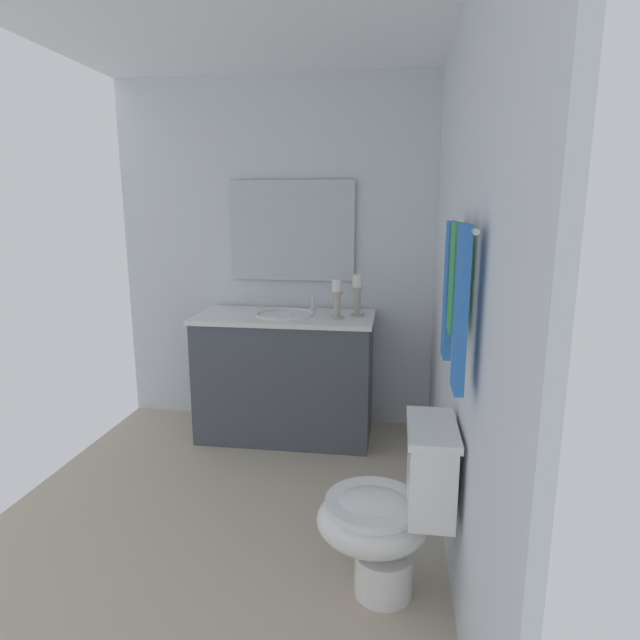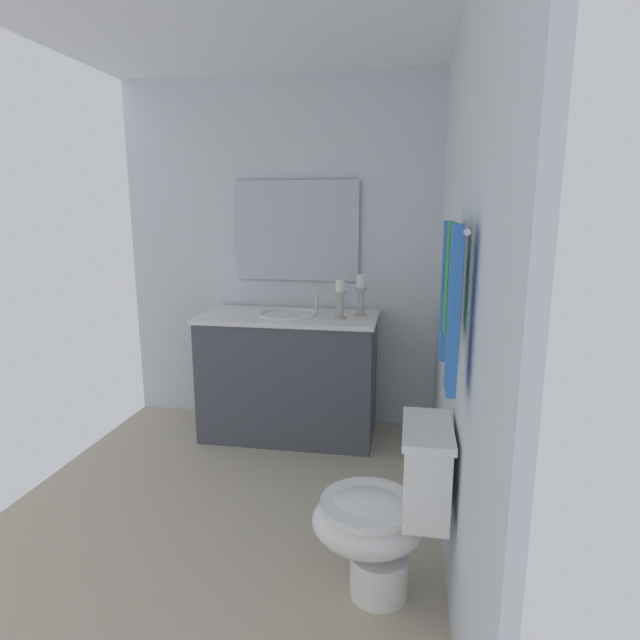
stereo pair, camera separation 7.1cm
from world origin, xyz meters
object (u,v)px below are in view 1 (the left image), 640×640
Objects in this scene: candle_holder_short at (337,298)px; towel_bar at (463,228)px; toilet at (390,512)px; towel_near_corner at (461,310)px; candle_holder_tall at (357,294)px; vanity_cabinet at (286,376)px; towel_near_vanity at (449,290)px; sink_basin at (285,321)px; mirror at (292,231)px; towel_center at (455,278)px.

towel_bar is (1.45, 0.60, 0.50)m from candle_holder_short.
towel_near_corner is at bearing 40.53° from toilet.
toilet is (1.53, 0.25, -0.64)m from candle_holder_tall.
vanity_cabinet is at bearing -99.27° from candle_holder_short.
towel_near_vanity is 0.42m from towel_near_corner.
candle_holder_tall is at bearing -161.21° from towel_near_vanity.
vanity_cabinet is at bearing -90.00° from sink_basin.
candle_holder_short is (0.06, 0.36, 0.17)m from sink_basin.
mirror reaches higher than towel_bar.
towel_near_corner reaches higher than candle_holder_tall.
candle_holder_short is at bearing -160.74° from towel_near_corner.
sink_basin is 1.91m from towel_bar.
towel_near_corner is at bearing 28.63° from sink_basin.
candle_holder_short is at bearing -158.19° from towel_center.
towel_bar is 0.33m from towel_near_corner.
towel_near_vanity is (-0.21, -0.02, -0.25)m from towel_bar.
mirror is 2.03m from towel_bar.
candle_holder_short is 1.39m from towel_near_vanity.
towel_bar is 0.33m from towel_near_vanity.
towel_center is (1.51, 0.94, 0.89)m from vanity_cabinet.
mirror is at bearing -157.32° from toilet.
towel_near_corner is (0.24, 0.20, 0.88)m from toilet.
toilet is (1.76, 0.74, -1.04)m from mirror.
mirror is 1.39× the size of towel_bar.
candle_holder_short is (0.11, -0.12, -0.01)m from candle_holder_tall.
vanity_cabinet is at bearing -151.34° from towel_near_corner.
towel_near_corner reaches higher than candle_holder_short.
mirror is at bearing -152.28° from towel_center.
candle_holder_tall is 0.71× the size of towel_center.
mirror is at bearing -154.82° from towel_near_corner.
sink_basin is 1.66m from towel_near_vanity.
sink_basin is 0.52m from candle_holder_tall.
towel_center is at bearing 180.00° from towel_near_corner.
towel_near_vanity reaches higher than towel_bar.
towel_near_vanity is (1.35, 0.46, 0.24)m from candle_holder_tall.
towel_near_corner reaches higher than toilet.
towel_near_vanity reaches higher than candle_holder_tall.
sink_basin is 0.54× the size of toilet.
candle_holder_short is at bearing -154.91° from towel_near_vanity.
sink_basin is 0.75× the size of towel_near_corner.
candle_holder_short is 1.65m from towel_bar.
candle_holder_tall is (-0.05, 0.48, 0.57)m from vanity_cabinet.
towel_near_vanity is (1.30, 0.94, 0.81)m from vanity_cabinet.
candle_holder_tall is 1.68m from toilet.
mirror is 0.67m from candle_holder_tall.
towel_center is (1.79, 0.94, -0.09)m from mirror.
candle_holder_tall is at bearing 95.66° from sink_basin.
vanity_cabinet is 1.01m from mirror.
sink_basin is 0.64× the size of towel_bar.
sink_basin is at bearing -99.30° from candle_holder_short.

